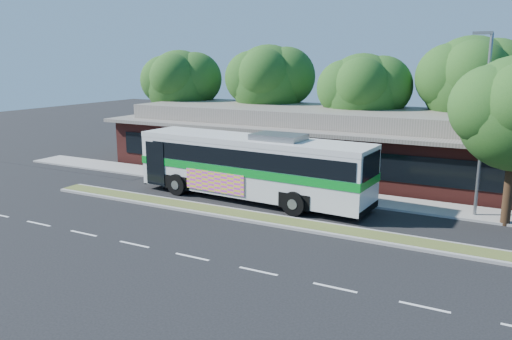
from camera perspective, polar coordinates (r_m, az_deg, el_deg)
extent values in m
plane|color=black|center=(24.49, -0.58, -5.98)|extent=(120.00, 120.00, 0.00)
cube|color=#374A1F|center=(24.98, 0.08, -5.43)|extent=(26.00, 1.10, 0.15)
cube|color=gray|center=(30.03, 5.22, -2.44)|extent=(44.00, 2.60, 0.12)
cube|color=black|center=(42.78, -15.65, 1.54)|extent=(14.00, 12.00, 0.01)
cube|color=#531E1A|center=(35.76, 9.34, 2.37)|extent=(32.00, 10.00, 3.20)
cube|color=#666156|center=(35.51, 9.44, 5.11)|extent=(33.20, 11.20, 0.24)
cube|color=#666156|center=(35.44, 9.47, 6.12)|extent=(30.00, 8.00, 1.00)
cube|color=black|center=(31.09, 6.39, 1.15)|extent=(30.00, 0.06, 1.60)
cylinder|color=slate|center=(26.70, 24.51, 4.35)|extent=(0.16, 0.16, 9.00)
cube|color=slate|center=(26.56, 24.51, 14.08)|extent=(0.90, 0.18, 0.14)
cylinder|color=black|center=(44.36, -8.52, 4.84)|extent=(0.44, 0.44, 3.99)
sphere|color=#184316|center=(44.04, -8.68, 9.66)|extent=(5.80, 5.80, 5.80)
sphere|color=#184316|center=(43.62, -6.95, 10.29)|extent=(4.52, 4.52, 4.52)
cylinder|color=black|center=(41.06, 1.39, 4.52)|extent=(0.44, 0.44, 4.20)
sphere|color=#184316|center=(40.72, 1.42, 9.96)|extent=(6.00, 6.00, 6.00)
sphere|color=#184316|center=(40.53, 3.45, 10.61)|extent=(4.68, 4.68, 4.68)
cylinder|color=black|center=(37.31, 11.79, 3.14)|extent=(0.44, 0.44, 3.78)
sphere|color=#184316|center=(36.93, 12.04, 8.61)|extent=(5.60, 5.60, 5.60)
sphere|color=#184316|center=(36.99, 14.15, 9.21)|extent=(4.37, 4.37, 4.37)
cylinder|color=black|center=(37.01, 22.72, 2.85)|extent=(0.44, 0.44, 4.41)
sphere|color=#184316|center=(36.62, 23.26, 9.13)|extent=(6.20, 6.20, 6.20)
sphere|color=#184316|center=(36.98, 25.56, 9.73)|extent=(4.84, 4.84, 4.84)
cube|color=silver|center=(27.96, -0.52, 0.52)|extent=(13.91, 3.80, 3.16)
cube|color=black|center=(27.66, 0.08, 1.73)|extent=(12.81, 3.78, 0.95)
cube|color=silver|center=(27.70, -0.52, 3.45)|extent=(13.93, 3.82, 0.30)
cube|color=#057F20|center=(27.98, -0.52, 0.33)|extent=(13.98, 3.87, 0.44)
cube|color=black|center=(32.01, -11.07, 2.50)|extent=(0.23, 2.57, 1.96)
cube|color=black|center=(24.93, 13.06, 0.50)|extent=(0.22, 2.40, 1.26)
cube|color=#C439BA|center=(27.74, -4.77, -1.35)|extent=(3.89, 0.31, 1.15)
cube|color=slate|center=(26.79, 2.60, 3.78)|extent=(2.86, 2.01, 0.34)
cylinder|color=black|center=(29.58, -8.99, -1.63)|extent=(1.28, 0.49, 1.26)
cylinder|color=black|center=(31.75, -5.64, -0.57)|extent=(1.28, 0.49, 1.26)
cylinder|color=black|center=(25.43, 4.37, -3.83)|extent=(1.28, 0.49, 1.26)
cylinder|color=black|center=(27.93, 7.06, -2.41)|extent=(1.28, 0.49, 1.26)
imported|color=#9EA0A5|center=(38.28, -8.81, 1.70)|extent=(4.96, 2.07, 1.43)
cylinder|color=black|center=(26.42, 26.92, -1.75)|extent=(0.44, 0.44, 3.75)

